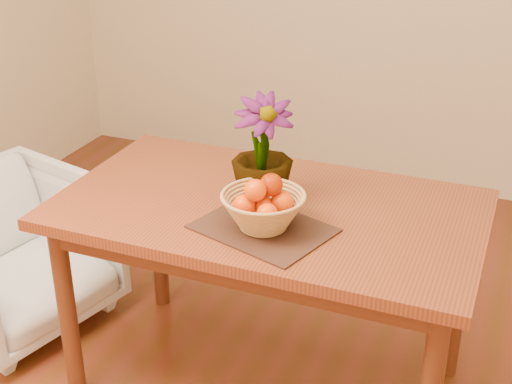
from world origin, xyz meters
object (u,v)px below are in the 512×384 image
at_px(table, 268,228).
at_px(wicker_basket, 263,212).
at_px(potted_plant, 262,151).
at_px(armchair, 12,247).

height_order(table, wicker_basket, wicker_basket).
relative_size(potted_plant, armchair, 0.52).
bearing_deg(armchair, table, -74.94).
distance_m(table, armchair, 1.16).
bearing_deg(armchair, wicker_basket, -83.03).
distance_m(table, potted_plant, 0.27).
height_order(potted_plant, armchair, potted_plant).
bearing_deg(potted_plant, armchair, 151.05).
xyz_separation_m(table, wicker_basket, (0.05, -0.17, 0.15)).
bearing_deg(armchair, potted_plant, -73.92).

